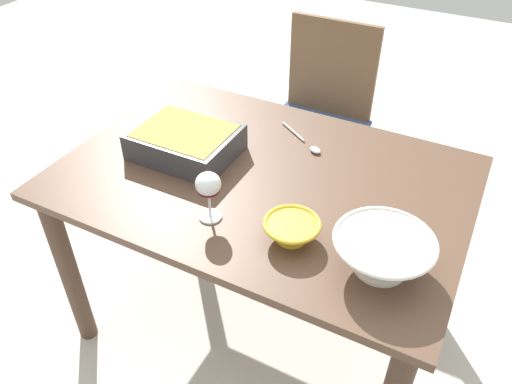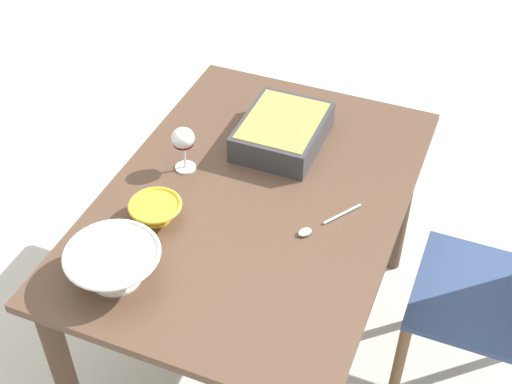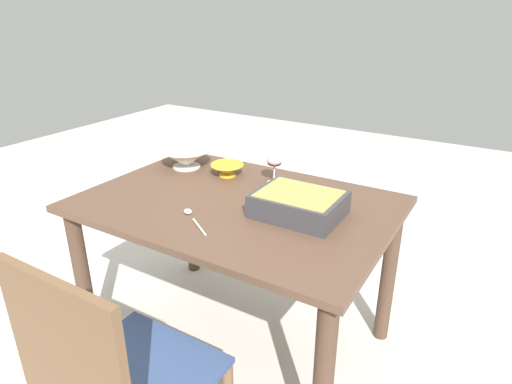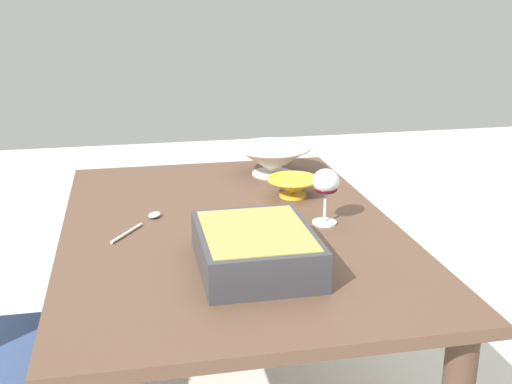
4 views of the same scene
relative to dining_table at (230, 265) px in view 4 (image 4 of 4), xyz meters
The scene contains 6 objects.
dining_table is the anchor object (origin of this frame).
wine_glass 0.34m from the dining_table, 81.04° to the left, with size 0.07×0.07×0.15m.
casserole_dish 0.33m from the dining_table, ahead, with size 0.32×0.26×0.09m.
mixing_bowl 0.34m from the dining_table, 131.54° to the left, with size 0.16×0.16×0.06m.
small_bowl 0.52m from the dining_table, 153.75° to the left, with size 0.26×0.26×0.10m.
serving_spoon 0.26m from the dining_table, 105.42° to the right, with size 0.20×0.14×0.01m.
Camera 4 is at (1.58, -0.25, 1.34)m, focal length 44.84 mm.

